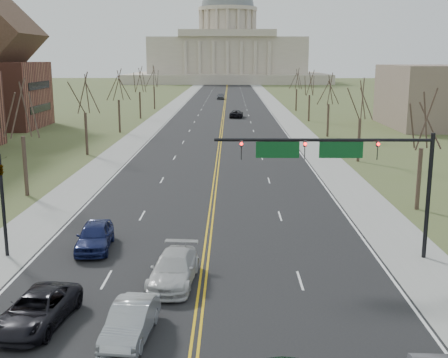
{
  "coord_description": "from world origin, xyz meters",
  "views": [
    {
      "loc": [
        1.39,
        -17.11,
        11.24
      ],
      "look_at": [
        0.96,
        20.82,
        3.0
      ],
      "focal_mm": 45.0,
      "sensor_mm": 36.0,
      "label": 1
    }
  ],
  "objects_px": {
    "car_far_nb": "(236,114)",
    "signal_mast": "(340,159)",
    "signal_left": "(2,194)",
    "car_sb_outer_lead": "(37,310)",
    "car_sb_inner_second": "(174,269)",
    "car_far_sb": "(220,96)",
    "car_sb_outer_second": "(95,236)",
    "car_sb_inner_lead": "(131,321)"
  },
  "relations": [
    {
      "from": "signal_left",
      "to": "car_far_nb",
      "type": "distance_m",
      "value": 77.9
    },
    {
      "from": "car_sb_inner_second",
      "to": "car_far_nb",
      "type": "bearing_deg",
      "value": 91.64
    },
    {
      "from": "signal_mast",
      "to": "signal_left",
      "type": "relative_size",
      "value": 2.02
    },
    {
      "from": "signal_mast",
      "to": "car_far_nb",
      "type": "bearing_deg",
      "value": 93.68
    },
    {
      "from": "signal_mast",
      "to": "car_sb_outer_lead",
      "type": "distance_m",
      "value": 17.38
    },
    {
      "from": "car_far_nb",
      "to": "signal_left",
      "type": "bearing_deg",
      "value": 83.76
    },
    {
      "from": "signal_mast",
      "to": "car_sb_inner_lead",
      "type": "distance_m",
      "value": 14.81
    },
    {
      "from": "car_sb_inner_lead",
      "to": "car_far_nb",
      "type": "xyz_separation_m",
      "value": [
        5.16,
        86.19,
        -0.01
      ]
    },
    {
      "from": "car_sb_inner_lead",
      "to": "car_sb_outer_lead",
      "type": "relative_size",
      "value": 0.87
    },
    {
      "from": "car_sb_outer_lead",
      "to": "car_far_sb",
      "type": "bearing_deg",
      "value": 94.97
    },
    {
      "from": "car_far_sb",
      "to": "car_sb_outer_lead",
      "type": "bearing_deg",
      "value": -93.18
    },
    {
      "from": "signal_mast",
      "to": "car_far_nb",
      "type": "xyz_separation_m",
      "value": [
        -4.92,
        76.57,
        -5.03
      ]
    },
    {
      "from": "car_sb_inner_second",
      "to": "car_far_nb",
      "type": "xyz_separation_m",
      "value": [
        3.98,
        80.48,
        -0.05
      ]
    },
    {
      "from": "signal_left",
      "to": "car_sb_outer_second",
      "type": "xyz_separation_m",
      "value": [
        4.81,
        1.23,
        -2.89
      ]
    },
    {
      "from": "car_far_nb",
      "to": "car_sb_outer_lead",
      "type": "bearing_deg",
      "value": 87.86
    },
    {
      "from": "car_far_nb",
      "to": "signal_mast",
      "type": "bearing_deg",
      "value": 97.82
    },
    {
      "from": "signal_mast",
      "to": "car_sb_outer_lead",
      "type": "height_order",
      "value": "signal_mast"
    },
    {
      "from": "signal_left",
      "to": "car_sb_outer_lead",
      "type": "relative_size",
      "value": 1.18
    },
    {
      "from": "signal_mast",
      "to": "car_sb_inner_second",
      "type": "height_order",
      "value": "signal_mast"
    },
    {
      "from": "signal_mast",
      "to": "car_far_nb",
      "type": "distance_m",
      "value": 76.89
    },
    {
      "from": "signal_mast",
      "to": "car_far_sb",
      "type": "bearing_deg",
      "value": 94.06
    },
    {
      "from": "car_sb_outer_lead",
      "to": "car_far_sb",
      "type": "relative_size",
      "value": 1.05
    },
    {
      "from": "car_far_sb",
      "to": "signal_left",
      "type": "bearing_deg",
      "value": -95.48
    },
    {
      "from": "car_sb_outer_lead",
      "to": "signal_left",
      "type": "bearing_deg",
      "value": 125.99
    },
    {
      "from": "car_sb_inner_second",
      "to": "car_sb_outer_second",
      "type": "xyz_separation_m",
      "value": [
        -5.23,
        5.14,
        0.05
      ]
    },
    {
      "from": "signal_mast",
      "to": "car_sb_inner_lead",
      "type": "xyz_separation_m",
      "value": [
        -10.09,
        -9.62,
        -5.02
      ]
    },
    {
      "from": "signal_left",
      "to": "car_far_nb",
      "type": "bearing_deg",
      "value": 79.62
    },
    {
      "from": "car_sb_inner_second",
      "to": "car_far_sb",
      "type": "bearing_deg",
      "value": 94.43
    },
    {
      "from": "signal_left",
      "to": "car_far_sb",
      "type": "height_order",
      "value": "signal_left"
    },
    {
      "from": "signal_mast",
      "to": "car_sb_inner_second",
      "type": "relative_size",
      "value": 2.3
    },
    {
      "from": "car_sb_inner_lead",
      "to": "signal_left",
      "type": "bearing_deg",
      "value": 138.01
    },
    {
      "from": "car_sb_inner_lead",
      "to": "car_sb_outer_second",
      "type": "bearing_deg",
      "value": 115.81
    },
    {
      "from": "car_sb_inner_second",
      "to": "signal_mast",
      "type": "bearing_deg",
      "value": 28.18
    },
    {
      "from": "car_sb_outer_lead",
      "to": "car_far_nb",
      "type": "xyz_separation_m",
      "value": [
        9.36,
        85.1,
        0.01
      ]
    },
    {
      "from": "car_far_nb",
      "to": "car_sb_outer_second",
      "type": "bearing_deg",
      "value": 87.17
    },
    {
      "from": "signal_left",
      "to": "car_far_nb",
      "type": "xyz_separation_m",
      "value": [
        14.02,
        76.57,
        -2.98
      ]
    },
    {
      "from": "signal_left",
      "to": "car_far_nb",
      "type": "height_order",
      "value": "signal_left"
    },
    {
      "from": "signal_mast",
      "to": "car_sb_inner_second",
      "type": "distance_m",
      "value": 10.92
    },
    {
      "from": "signal_left",
      "to": "car_sb_inner_second",
      "type": "height_order",
      "value": "signal_left"
    },
    {
      "from": "car_sb_outer_second",
      "to": "car_far_nb",
      "type": "bearing_deg",
      "value": 78.37
    },
    {
      "from": "signal_left",
      "to": "car_sb_inner_lead",
      "type": "height_order",
      "value": "signal_left"
    },
    {
      "from": "signal_mast",
      "to": "car_far_nb",
      "type": "height_order",
      "value": "signal_mast"
    }
  ]
}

